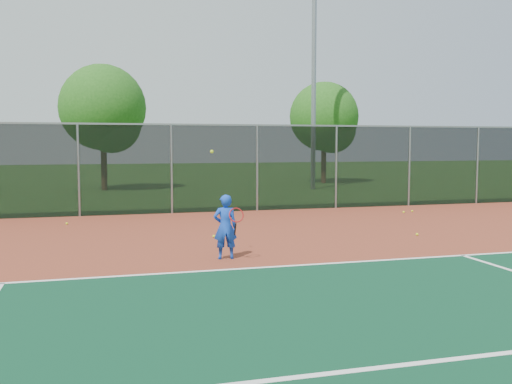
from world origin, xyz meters
TOP-DOWN VIEW (x-y plane):
  - ground at (0.00, 0.00)m, footprint 120.00×120.00m
  - court_apron at (0.00, 2.00)m, footprint 30.00×20.00m
  - fence_back at (0.00, 12.00)m, footprint 30.00×0.06m
  - tennis_player at (-2.90, 4.04)m, footprint 0.59×0.59m
  - practice_ball_0 at (-1.63, 9.64)m, footprint 0.07×0.07m
  - practice_ball_1 at (2.48, 5.58)m, footprint 0.07×0.07m
  - practice_ball_2 at (-6.31, 10.07)m, footprint 0.07×0.07m
  - practice_ball_3 at (5.04, 10.11)m, footprint 0.07×0.07m
  - practice_ball_5 at (-2.62, 6.68)m, footprint 0.07×0.07m
  - practice_ball_6 at (4.59, 9.91)m, footprint 0.07×0.07m
  - floodlight_n at (5.32, 20.31)m, footprint 0.90×0.40m
  - tree_back_left at (-5.00, 22.50)m, footprint 4.31×4.31m
  - tree_back_mid at (7.72, 24.43)m, footprint 4.10×4.10m

SIDE VIEW (x-z plane):
  - ground at x=0.00m, z-range 0.00..0.00m
  - court_apron at x=0.00m, z-range 0.00..0.02m
  - practice_ball_0 at x=-1.63m, z-range 0.02..0.09m
  - practice_ball_1 at x=2.48m, z-range 0.02..0.09m
  - practice_ball_2 at x=-6.31m, z-range 0.02..0.09m
  - practice_ball_3 at x=5.04m, z-range 0.02..0.09m
  - practice_ball_5 at x=-2.62m, z-range 0.02..0.09m
  - practice_ball_6 at x=4.59m, z-range 0.02..0.09m
  - tennis_player at x=-2.90m, z-range -0.43..1.81m
  - fence_back at x=0.00m, z-range 0.05..3.08m
  - tree_back_mid at x=7.72m, z-range 0.77..6.78m
  - tree_back_left at x=-5.00m, z-range 0.81..7.14m
  - floodlight_n at x=5.32m, z-range 0.78..13.61m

